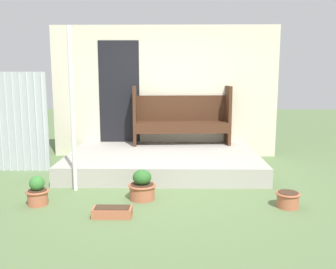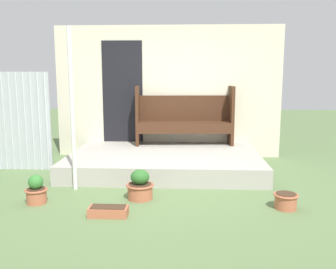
# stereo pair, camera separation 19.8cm
# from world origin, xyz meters

# --- Properties ---
(ground_plane) EXTENTS (24.00, 24.00, 0.00)m
(ground_plane) POSITION_xyz_m (0.00, 0.00, 0.00)
(ground_plane) COLOR #5B7547
(porch_slab) EXTENTS (3.28, 2.17, 0.30)m
(porch_slab) POSITION_xyz_m (-0.01, 1.09, 0.15)
(porch_slab) COLOR #A8A399
(porch_slab) RESTS_ON ground_plane
(house_wall) EXTENTS (4.48, 0.08, 2.60)m
(house_wall) POSITION_xyz_m (-0.05, 2.20, 1.30)
(house_wall) COLOR beige
(house_wall) RESTS_ON ground_plane
(support_post) EXTENTS (0.06, 0.06, 2.31)m
(support_post) POSITION_xyz_m (-1.24, -0.09, 1.16)
(support_post) COLOR white
(support_post) RESTS_ON ground_plane
(bench) EXTENTS (1.89, 0.53, 1.14)m
(bench) POSITION_xyz_m (0.33, 1.94, 0.85)
(bench) COLOR #422616
(bench) RESTS_ON porch_slab
(flower_pot_left) EXTENTS (0.29, 0.29, 0.38)m
(flower_pot_left) POSITION_xyz_m (-1.57, -0.70, 0.17)
(flower_pot_left) COLOR #B26042
(flower_pot_left) RESTS_ON ground_plane
(flower_pot_middle) EXTENTS (0.38, 0.38, 0.40)m
(flower_pot_middle) POSITION_xyz_m (-0.24, -0.46, 0.18)
(flower_pot_middle) COLOR #B26042
(flower_pot_middle) RESTS_ON ground_plane
(flower_pot_right) EXTENTS (0.31, 0.31, 0.20)m
(flower_pot_right) POSITION_xyz_m (1.63, -0.74, 0.11)
(flower_pot_right) COLOR #B26042
(flower_pot_right) RESTS_ON ground_plane
(planter_box_rect) EXTENTS (0.47, 0.21, 0.12)m
(planter_box_rect) POSITION_xyz_m (-0.54, -1.09, 0.06)
(planter_box_rect) COLOR #B26042
(planter_box_rect) RESTS_ON ground_plane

